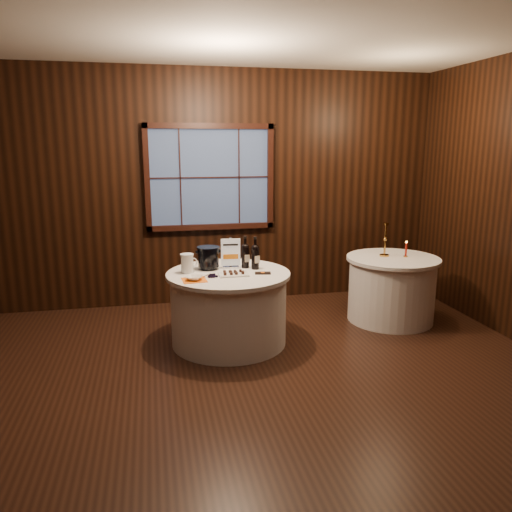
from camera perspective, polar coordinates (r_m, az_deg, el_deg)
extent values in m
plane|color=black|center=(4.51, -1.05, -14.59)|extent=(6.00, 6.00, 0.00)
cube|color=black|center=(6.50, -5.30, 7.64)|extent=(6.00, 0.02, 3.00)
cube|color=#3C517D|center=(6.46, -5.29, 8.94)|extent=(1.50, 0.01, 1.20)
cylinder|color=white|center=(5.27, -3.13, -6.14)|extent=(1.20, 1.20, 0.73)
cylinder|color=white|center=(5.16, -3.18, -2.10)|extent=(1.28, 1.28, 0.04)
cylinder|color=white|center=(6.15, 15.19, -3.82)|extent=(1.00, 1.00, 0.73)
cylinder|color=white|center=(6.06, 15.40, -0.32)|extent=(1.08, 1.08, 0.04)
cube|color=#B9B9C0|center=(5.35, -2.91, -1.25)|extent=(0.18, 0.11, 0.02)
cube|color=#B9B9C0|center=(5.31, -2.93, 0.47)|extent=(0.02, 0.02, 0.31)
cube|color=silver|center=(5.30, -2.91, 0.45)|extent=(0.20, 0.02, 0.29)
cylinder|color=black|center=(5.32, -1.23, -0.19)|extent=(0.08, 0.08, 0.22)
sphere|color=black|center=(5.29, -1.24, 0.98)|extent=(0.08, 0.08, 0.08)
cylinder|color=black|center=(5.28, -1.24, 1.63)|extent=(0.03, 0.03, 0.10)
cylinder|color=black|center=(5.27, -1.25, 2.16)|extent=(0.04, 0.04, 0.02)
cube|color=beige|center=(5.28, -1.15, -0.29)|extent=(0.06, 0.02, 0.08)
cylinder|color=black|center=(5.27, -0.09, -0.31)|extent=(0.08, 0.08, 0.22)
sphere|color=black|center=(5.24, -0.09, 0.87)|extent=(0.08, 0.08, 0.08)
cylinder|color=black|center=(5.23, -0.09, 1.53)|extent=(0.03, 0.03, 0.10)
cylinder|color=black|center=(5.22, -0.09, 2.07)|extent=(0.04, 0.04, 0.02)
cube|color=beige|center=(5.23, 0.00, -0.41)|extent=(0.06, 0.02, 0.08)
cylinder|color=black|center=(5.30, -5.43, -1.35)|extent=(0.17, 0.17, 0.03)
cylinder|color=black|center=(5.28, -5.45, -0.18)|extent=(0.22, 0.22, 0.19)
cylinder|color=black|center=(5.25, -5.48, 0.94)|extent=(0.24, 0.24, 0.02)
cube|color=white|center=(5.04, -2.60, -2.11)|extent=(0.30, 0.20, 0.02)
cube|color=black|center=(5.10, 0.78, -1.96)|extent=(0.17, 0.11, 0.01)
cylinder|color=#3D2D16|center=(4.97, -5.78, -2.26)|extent=(0.07, 0.01, 0.03)
cylinder|color=white|center=(5.16, -7.87, -0.90)|extent=(0.13, 0.13, 0.19)
cylinder|color=white|center=(5.14, -7.90, 0.17)|extent=(0.14, 0.14, 0.01)
torus|color=white|center=(5.16, -7.15, -0.76)|extent=(0.09, 0.04, 0.10)
cube|color=orange|center=(4.89, -7.07, -2.74)|extent=(0.25, 0.25, 0.00)
imported|color=white|center=(4.89, -7.08, -2.50)|extent=(0.21, 0.21, 0.04)
cylinder|color=#B88539|center=(6.08, 14.45, 0.08)|extent=(0.11, 0.11, 0.02)
cylinder|color=#B88539|center=(6.05, 14.55, 1.79)|extent=(0.02, 0.02, 0.35)
cylinder|color=#B88539|center=(6.01, 14.65, 3.58)|extent=(0.06, 0.06, 0.03)
cylinder|color=#B88539|center=(6.11, 16.73, -0.05)|extent=(0.05, 0.05, 0.01)
cylinder|color=maroon|center=(6.09, 16.78, 0.72)|extent=(0.02, 0.02, 0.15)
sphere|color=#FFB23F|center=(6.07, 16.83, 1.54)|extent=(0.02, 0.02, 0.02)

